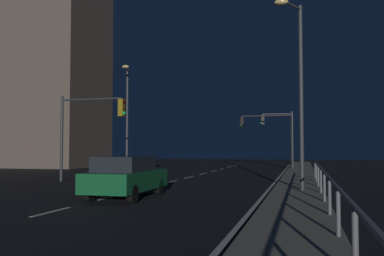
{
  "coord_description": "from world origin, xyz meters",
  "views": [
    {
      "loc": [
        7.19,
        -2.42,
        1.86
      ],
      "look_at": [
        1.71,
        18.96,
        2.9
      ],
      "focal_mm": 40.66,
      "sensor_mm": 36.0,
      "label": 1
    }
  ],
  "objects": [
    {
      "name": "ground_plane",
      "position": [
        0.0,
        17.5,
        0.0
      ],
      "size": [
        112.0,
        112.0,
        0.0
      ],
      "primitive_type": "plane",
      "color": "black",
      "rests_on": "ground"
    },
    {
      "name": "sidewalk_right",
      "position": [
        6.95,
        17.5,
        0.07
      ],
      "size": [
        2.09,
        77.0,
        0.14
      ],
      "primitive_type": "cube",
      "color": "gray",
      "rests_on": "ground"
    },
    {
      "name": "lane_markings_center",
      "position": [
        0.0,
        21.0,
        0.01
      ],
      "size": [
        0.14,
        50.0,
        0.01
      ],
      "color": "silver",
      "rests_on": "ground"
    },
    {
      "name": "lane_edge_line",
      "position": [
        5.66,
        22.5,
        0.01
      ],
      "size": [
        0.14,
        53.0,
        0.01
      ],
      "color": "silver",
      "rests_on": "ground"
    },
    {
      "name": "car",
      "position": [
        0.74,
        12.79,
        0.82
      ],
      "size": [
        1.84,
        4.41,
        1.57
      ],
      "color": "#14592D",
      "rests_on": "ground"
    },
    {
      "name": "traffic_light_mid_left",
      "position": [
        4.9,
        39.48,
        3.79
      ],
      "size": [
        2.99,
        0.63,
        5.25
      ],
      "color": "#2D3033",
      "rests_on": "sidewalk_right"
    },
    {
      "name": "traffic_light_far_center",
      "position": [
        -4.36,
        19.66,
        3.45
      ],
      "size": [
        4.02,
        0.35,
        4.87
      ],
      "color": "#2D3033",
      "rests_on": "ground"
    },
    {
      "name": "traffic_light_near_right",
      "position": [
        4.12,
        37.02,
        3.66
      ],
      "size": [
        4.79,
        0.48,
        4.92
      ],
      "color": "#2D3033",
      "rests_on": "sidewalk_right"
    },
    {
      "name": "street_lamp_across_street",
      "position": [
        7.0,
        16.1,
        4.78
      ],
      "size": [
        1.09,
        1.68,
        7.79
      ],
      "color": "#2D3033",
      "rests_on": "sidewalk_right"
    },
    {
      "name": "street_lamp_corner",
      "position": [
        -6.46,
        29.84,
        4.99
      ],
      "size": [
        1.02,
        2.19,
        8.37
      ],
      "color": "#38383D",
      "rests_on": "ground"
    },
    {
      "name": "barrier_fence",
      "position": [
        7.84,
        10.95,
        0.88
      ],
      "size": [
        0.09,
        26.0,
        0.98
      ],
      "color": "#59595E",
      "rests_on": "sidewalk_right"
    },
    {
      "name": "building_distant",
      "position": [
        -23.92,
        37.1,
        10.09
      ],
      "size": [
        21.53,
        9.1,
        20.18
      ],
      "color": "brown",
      "rests_on": "ground"
    }
  ]
}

